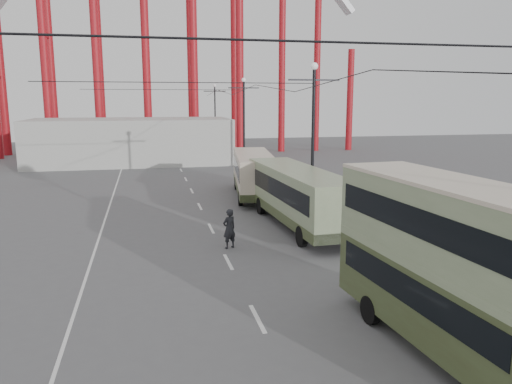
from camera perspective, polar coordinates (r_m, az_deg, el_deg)
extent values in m
plane|color=#525255|center=(13.93, 8.31, -20.53)|extent=(160.00, 160.00, 0.00)
cube|color=silver|center=(31.14, -5.86, -2.79)|extent=(0.15, 82.00, 0.01)
cube|color=silver|center=(33.39, 4.92, -1.86)|extent=(0.12, 120.00, 0.01)
cube|color=silver|center=(32.03, -16.81, -2.81)|extent=(0.12, 120.00, 0.01)
cylinder|color=black|center=(30.89, 6.51, 5.54)|extent=(0.20, 0.20, 9.00)
cylinder|color=black|center=(31.54, 6.35, -2.17)|extent=(0.44, 0.44, 0.50)
cube|color=black|center=(30.79, 6.66, 12.60)|extent=(3.20, 0.10, 0.10)
sphere|color=white|center=(30.83, 6.69, 14.09)|extent=(0.44, 0.44, 0.44)
cylinder|color=black|center=(52.14, -1.38, 7.63)|extent=(0.20, 0.20, 9.00)
cylinder|color=black|center=(52.53, -1.36, 3.00)|extent=(0.44, 0.44, 0.50)
cube|color=black|center=(52.09, -1.40, 11.81)|extent=(3.20, 0.10, 0.10)
sphere|color=white|center=(52.11, -1.40, 12.69)|extent=(0.44, 0.44, 0.44)
cylinder|color=black|center=(73.84, -4.69, 8.46)|extent=(0.20, 0.20, 9.00)
cylinder|color=black|center=(74.11, -4.64, 5.18)|extent=(0.44, 0.44, 0.50)
cube|color=black|center=(73.80, -4.74, 11.41)|extent=(3.20, 0.10, 0.10)
sphere|color=white|center=(73.81, -4.75, 12.03)|extent=(0.44, 0.44, 0.44)
cylinder|color=maroon|center=(72.32, -27.04, 10.89)|extent=(1.00, 1.00, 18.00)
cylinder|color=maroon|center=(67.42, -23.13, 15.14)|extent=(1.00, 1.00, 27.00)
cylinder|color=maroon|center=(71.35, -22.53, 14.88)|extent=(1.00, 1.00, 27.00)
cylinder|color=maroon|center=(67.23, -18.10, 19.34)|extent=(1.00, 1.00, 36.00)
cylinder|color=maroon|center=(71.17, -17.78, 18.84)|extent=(1.00, 1.00, 36.00)
cylinder|color=maroon|center=(70.02, 3.01, 16.97)|extent=(0.90, 0.90, 30.00)
cylinder|color=maroon|center=(71.17, 6.98, 13.58)|extent=(0.90, 0.90, 22.00)
cylinder|color=maroon|center=(72.86, 10.68, 10.26)|extent=(0.90, 0.90, 14.00)
cube|color=#ABABA5|center=(58.32, -14.04, 5.66)|extent=(22.00, 10.00, 5.00)
cube|color=#373D21|center=(15.14, 21.64, -12.06)|extent=(3.03, 9.44, 2.04)
cube|color=black|center=(14.99, 21.75, -10.59)|extent=(2.93, 7.59, 0.84)
cube|color=gray|center=(14.75, 21.95, -7.89)|extent=(3.05, 9.44, 0.28)
cube|color=gray|center=(14.44, 22.26, -3.50)|extent=(3.03, 9.44, 2.04)
cube|color=black|center=(14.42, 22.29, -3.15)|extent=(3.03, 8.89, 0.79)
cube|color=beige|center=(14.23, 22.57, 0.71)|extent=(3.05, 9.44, 0.11)
cylinder|color=black|center=(16.96, 12.95, -12.99)|extent=(0.33, 0.95, 0.93)
cylinder|color=black|center=(18.04, 18.88, -11.84)|extent=(0.33, 0.95, 0.93)
cube|color=gray|center=(28.37, 4.79, -0.27)|extent=(3.23, 11.76, 2.54)
cube|color=black|center=(28.30, 4.80, 0.57)|extent=(3.21, 10.49, 1.01)
cube|color=#373D21|center=(28.58, 4.76, -2.25)|extent=(3.26, 11.76, 0.53)
cube|color=gray|center=(28.15, 4.83, 2.44)|extent=(3.25, 11.76, 0.17)
cylinder|color=black|center=(31.33, 0.64, -1.67)|extent=(0.35, 1.07, 1.06)
cylinder|color=black|center=(32.06, 4.75, -1.42)|extent=(0.35, 1.07, 1.06)
cylinder|color=black|center=(24.88, 5.08, -4.95)|extent=(0.35, 1.07, 1.06)
cylinder|color=black|center=(25.79, 10.08, -4.52)|extent=(0.35, 1.07, 1.06)
cube|color=beige|center=(37.12, -0.27, 2.24)|extent=(3.91, 10.51, 2.46)
cube|color=black|center=(37.06, -0.27, 2.87)|extent=(3.78, 9.30, 0.97)
cube|color=#373D21|center=(37.27, -0.27, 0.76)|extent=(3.94, 10.52, 0.51)
cube|color=beige|center=(36.95, -0.27, 4.26)|extent=(3.93, 10.52, 0.16)
cylinder|color=black|center=(39.88, -2.23, 0.95)|extent=(0.42, 1.06, 1.03)
cylinder|color=black|center=(40.04, 1.08, 1.00)|extent=(0.42, 1.06, 1.03)
cylinder|color=black|center=(34.23, -1.80, -0.65)|extent=(0.42, 1.06, 1.03)
cylinder|color=black|center=(34.43, 2.06, -0.59)|extent=(0.42, 1.06, 1.03)
imported|color=black|center=(24.30, -3.08, -4.20)|extent=(0.85, 0.74, 1.96)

